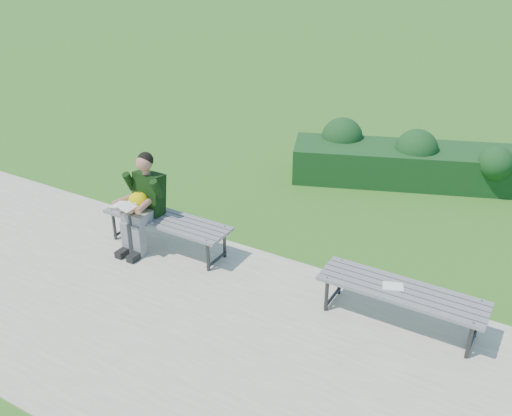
{
  "coord_description": "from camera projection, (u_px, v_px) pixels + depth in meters",
  "views": [
    {
      "loc": [
        2.92,
        -5.69,
        4.03
      ],
      "look_at": [
        -0.21,
        -0.31,
        0.83
      ],
      "focal_mm": 40.0,
      "sensor_mm": 36.0,
      "label": 1
    }
  ],
  "objects": [
    {
      "name": "paper_sheet",
      "position": [
        393.0,
        286.0,
        6.14
      ],
      "size": [
        0.26,
        0.23,
        0.01
      ],
      "color": "white",
      "rests_on": "bench_right"
    },
    {
      "name": "walkway",
      "position": [
        206.0,
        332.0,
        6.18
      ],
      "size": [
        30.0,
        3.5,
        0.02
      ],
      "color": "beige",
      "rests_on": "ground"
    },
    {
      "name": "ground",
      "position": [
        282.0,
        258.0,
        7.53
      ],
      "size": [
        80.0,
        80.0,
        0.0
      ],
      "color": "#2F681D",
      "rests_on": "ground"
    },
    {
      "name": "bench_left",
      "position": [
        167.0,
        222.0,
        7.54
      ],
      "size": [
        1.8,
        0.5,
        0.46
      ],
      "color": "gray",
      "rests_on": "walkway"
    },
    {
      "name": "bench_right",
      "position": [
        401.0,
        293.0,
        6.12
      ],
      "size": [
        1.8,
        0.5,
        0.46
      ],
      "color": "gray",
      "rests_on": "walkway"
    },
    {
      "name": "hedge",
      "position": [
        406.0,
        160.0,
        9.56
      ],
      "size": [
        3.95,
        2.29,
        0.93
      ],
      "color": "#0F4212",
      "rests_on": "ground"
    },
    {
      "name": "seated_boy",
      "position": [
        143.0,
        200.0,
        7.46
      ],
      "size": [
        0.56,
        0.76,
        1.31
      ],
      "color": "slate",
      "rests_on": "walkway"
    }
  ]
}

